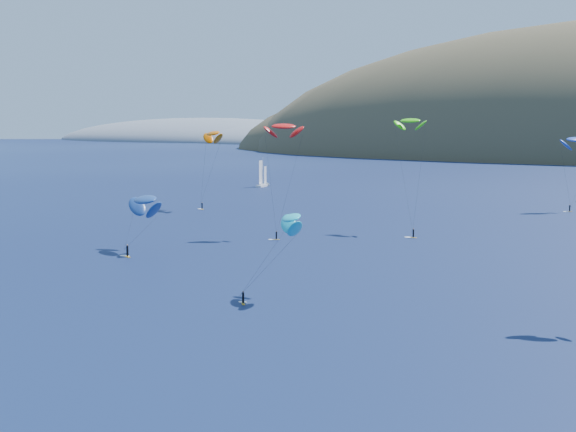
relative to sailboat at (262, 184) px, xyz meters
The scene contains 7 objects.
headland 646.29m from the sailboat, 124.69° to the left, with size 460.00×250.00×60.00m.
sailboat is the anchor object (origin of this frame).
kitesurfer_1 73.38m from the sailboat, 70.28° to the right, with size 10.11×10.10×23.14m.
kitesurfer_3 121.51m from the sailboat, 43.47° to the right, with size 9.79×13.88×26.06m.
kitesurfer_5 181.77m from the sailboat, 58.05° to the right, with size 7.65×12.67×13.08m.
kitesurfer_9 124.70m from the sailboat, 57.20° to the right, with size 8.54×11.12×25.15m.
kitesurfer_10 143.11m from the sailboat, 68.13° to the right, with size 11.74×13.33×12.44m.
Camera 1 is at (71.05, -31.46, 24.36)m, focal length 50.00 mm.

